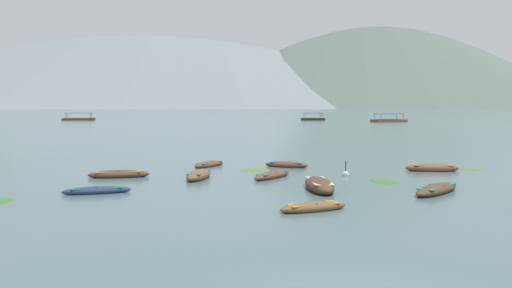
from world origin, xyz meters
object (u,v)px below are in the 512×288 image
Objects in this scene: rowboat_4 at (119,174)px; rowboat_9 at (287,165)px; rowboat_8 at (97,191)px; rowboat_1 at (437,189)px; rowboat_3 at (272,175)px; rowboat_0 at (432,168)px; rowboat_6 at (319,185)px; rowboat_10 at (199,175)px; ferry_0 at (79,119)px; ferry_2 at (313,119)px; rowboat_2 at (313,207)px; rowboat_5 at (209,164)px; mooring_buoy at (346,174)px; ferry_1 at (389,120)px.

rowboat_9 is at bearing 22.65° from rowboat_4.
rowboat_8 is 14.86m from rowboat_9.
rowboat_1 is 1.10× the size of rowboat_3.
rowboat_0 is at bearing -15.23° from rowboat_9.
rowboat_10 is at bearing 147.15° from rowboat_6.
rowboat_3 is 1.05× the size of rowboat_9.
ferry_0 is 73.86m from ferry_2.
rowboat_8 is at bearing -72.66° from ferry_0.
rowboat_0 is 0.86× the size of rowboat_6.
rowboat_4 is at bearing 135.46° from rowboat_2.
ferry_2 is (27.41, 117.33, 0.29)m from rowboat_5.
ferry_0 is at bearing 107.34° from rowboat_8.
rowboat_6 is (11.61, -5.08, 0.06)m from rowboat_4.
rowboat_5 is at bearing 44.87° from rowboat_4.
rowboat_5 is 5.68m from rowboat_9.
ferry_2 is at bearing 80.60° from rowboat_6.
rowboat_1 reaches higher than rowboat_2.
rowboat_1 is 9.73m from rowboat_3.
rowboat_4 reaches higher than rowboat_8.
ferry_2 is at bearing 80.46° from rowboat_2.
rowboat_0 is at bearing 17.25° from mooring_buoy.
rowboat_0 is 1.04× the size of rowboat_10.
ferry_1 is at bearing 70.46° from rowboat_2.
rowboat_4 reaches higher than rowboat_2.
rowboat_4 is 5.05m from rowboat_10.
rowboat_0 is 0.96× the size of rowboat_1.
rowboat_2 is at bearing -150.65° from rowboat_1.
rowboat_9 is at bearing 74.28° from rowboat_3.
rowboat_2 is 16.37m from rowboat_5.
rowboat_9 is (10.97, 4.58, -0.01)m from rowboat_4.
rowboat_2 is 0.32× the size of ferry_0.
ferry_2 is at bearing 76.85° from rowboat_5.
rowboat_2 is 0.44× the size of ferry_2.
ferry_2 reaches higher than rowboat_10.
ferry_2 is 124.09m from mooring_buoy.
rowboat_9 is 3.11× the size of mooring_buoy.
ferry_1 reaches higher than rowboat_1.
ferry_2 is at bearing 79.32° from rowboat_3.
ferry_1 is at bearing 68.12° from rowboat_9.
rowboat_1 reaches higher than rowboat_8.
rowboat_1 is 0.35× the size of ferry_1.
rowboat_1 is 16.77m from rowboat_5.
rowboat_2 is at bearing -69.35° from ferry_0.
rowboat_0 is 20.72m from rowboat_4.
mooring_buoy is at bearing -66.38° from ferry_0.
ferry_2 is at bearing 75.05° from rowboat_4.
rowboat_6 is 9.68m from rowboat_9.
rowboat_3 is 0.98× the size of rowboat_10.
rowboat_0 is 11.44m from rowboat_6.
rowboat_0 reaches higher than rowboat_9.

